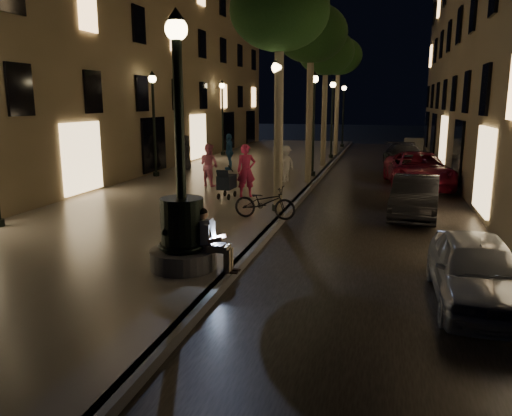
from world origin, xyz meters
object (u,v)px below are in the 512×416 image
(pedestrian_blue, at_px, (229,152))
(bicycle, at_px, (265,202))
(lamp_curb_a, at_px, (277,115))
(lamp_curb_d, at_px, (343,107))
(tree_near, at_px, (280,12))
(car_second, at_px, (415,197))
(lamp_left_c, at_px, (222,108))
(pedestrian_pink, at_px, (209,165))
(seated_man_laptop, at_px, (210,238))
(car_fifth, at_px, (414,147))
(stroller, at_px, (227,182))
(car_rear, at_px, (404,157))
(tree_third, at_px, (326,53))
(car_third, at_px, (418,170))
(tree_second, at_px, (311,35))
(lamp_left_b, at_px, (154,111))
(lamp_curb_b, at_px, (314,111))
(fountain_lamppost, at_px, (182,221))
(pedestrian_dark, at_px, (186,152))
(pedestrian_red, at_px, (246,171))
(lamp_curb_c, at_px, (332,108))
(tree_far, at_px, (338,57))
(pedestrian_white, at_px, (285,164))
(car_front, at_px, (476,270))

(pedestrian_blue, bearing_deg, bicycle, -0.45)
(lamp_curb_a, distance_m, bicycle, 2.80)
(lamp_curb_d, bearing_deg, tree_near, -89.88)
(car_second, bearing_deg, lamp_left_c, 132.48)
(pedestrian_pink, height_order, bicycle, pedestrian_pink)
(seated_man_laptop, bearing_deg, car_fifth, 78.62)
(stroller, relative_size, car_rear, 0.24)
(stroller, distance_m, car_rear, 12.75)
(bicycle, bearing_deg, tree_third, 2.52)
(car_third, bearing_deg, lamp_curb_d, 99.76)
(lamp_curb_a, bearing_deg, tree_near, 0.00)
(tree_second, bearing_deg, car_third, 14.27)
(seated_man_laptop, xyz_separation_m, bicycle, (-0.01, 4.82, -0.20))
(tree_second, bearing_deg, lamp_left_b, 180.00)
(lamp_curb_b, height_order, lamp_left_c, same)
(fountain_lamppost, xyz_separation_m, car_third, (5.42, 13.17, -0.46))
(lamp_left_c, bearing_deg, car_fifth, 18.13)
(pedestrian_blue, distance_m, pedestrian_dark, 2.27)
(pedestrian_dark, bearing_deg, bicycle, -159.89)
(tree_near, xyz_separation_m, car_second, (4.25, 1.06, -5.58))
(lamp_curb_b, distance_m, car_rear, 6.77)
(pedestrian_red, bearing_deg, tree_second, 37.92)
(lamp_left_b, bearing_deg, seated_man_laptop, -59.70)
(lamp_curb_b, distance_m, lamp_left_c, 10.70)
(lamp_curb_c, relative_size, car_third, 0.89)
(car_rear, bearing_deg, seated_man_laptop, -108.59)
(lamp_curb_c, bearing_deg, lamp_left_c, 180.00)
(fountain_lamppost, bearing_deg, pedestrian_pink, 106.83)
(tree_near, distance_m, pedestrian_pink, 7.51)
(tree_second, height_order, car_fifth, tree_second)
(pedestrian_dark, bearing_deg, tree_third, -77.39)
(tree_near, bearing_deg, car_rear, 71.33)
(tree_far, distance_m, lamp_curb_d, 6.80)
(tree_second, bearing_deg, tree_far, 90.10)
(tree_near, bearing_deg, lamp_curb_d, 90.12)
(tree_near, height_order, lamp_curb_b, tree_near)
(fountain_lamppost, bearing_deg, lamp_left_b, 118.07)
(tree_near, xyz_separation_m, pedestrian_dark, (-6.75, 8.69, -5.16))
(lamp_curb_b, distance_m, car_third, 5.39)
(seated_man_laptop, xyz_separation_m, car_fifth, (5.24, 26.01, -0.29))
(seated_man_laptop, height_order, pedestrian_pink, pedestrian_pink)
(lamp_left_c, distance_m, pedestrian_red, 15.12)
(lamp_curb_a, distance_m, lamp_curb_b, 8.00)
(pedestrian_white, bearing_deg, lamp_left_b, -57.60)
(seated_man_laptop, distance_m, lamp_left_c, 23.21)
(fountain_lamppost, bearing_deg, lamp_left_c, 106.22)
(car_front, relative_size, car_rear, 0.78)
(lamp_curb_c, height_order, pedestrian_red, lamp_curb_c)
(seated_man_laptop, relative_size, stroller, 1.12)
(tree_far, height_order, pedestrian_dark, tree_far)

